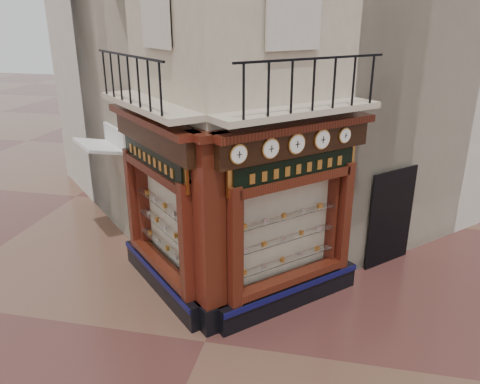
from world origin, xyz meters
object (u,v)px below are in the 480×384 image
(clock_e, at_px, (345,135))
(signboard_right, at_px, (296,168))
(corner_pilaster, at_px, (210,238))
(awning, at_px, (109,240))
(clock_c, at_px, (297,144))
(clock_d, at_px, (322,139))
(clock_a, at_px, (238,154))
(signboard_left, at_px, (153,159))
(clock_b, at_px, (270,148))

(clock_e, relative_size, signboard_right, 0.14)
(corner_pilaster, relative_size, awning, 2.59)
(clock_c, relative_size, awning, 0.25)
(corner_pilaster, bearing_deg, signboard_right, -10.25)
(signboard_right, bearing_deg, awning, 113.27)
(clock_d, distance_m, awning, 7.02)
(corner_pilaster, relative_size, clock_c, 10.20)
(clock_a, relative_size, clock_e, 1.14)
(clock_e, xyz_separation_m, signboard_left, (-3.78, -0.70, -0.52))
(signboard_left, height_order, signboard_right, signboard_right)
(corner_pilaster, height_order, awning, corner_pilaster)
(clock_a, distance_m, clock_d, 1.90)
(clock_b, xyz_separation_m, clock_e, (1.28, 1.28, -0.00))
(awning, bearing_deg, signboard_right, -156.73)
(corner_pilaster, distance_m, clock_a, 1.76)
(corner_pilaster, xyz_separation_m, clock_c, (1.46, 0.85, 1.67))
(clock_d, distance_m, signboard_right, 0.74)
(clock_d, bearing_deg, clock_c, 180.00)
(signboard_right, bearing_deg, clock_c, -135.98)
(clock_a, xyz_separation_m, signboard_left, (-2.02, 1.06, -0.52))
(signboard_left, bearing_deg, awning, 3.32)
(clock_b, relative_size, clock_e, 1.21)
(clock_c, relative_size, clock_e, 1.25)
(clock_a, bearing_deg, awning, 99.19)
(awning, bearing_deg, clock_d, -152.66)
(clock_a, bearing_deg, clock_e, 0.00)
(clock_a, bearing_deg, clock_c, 0.00)
(clock_a, relative_size, awning, 0.23)
(clock_e, bearing_deg, corner_pilaster, 171.50)
(clock_c, bearing_deg, signboard_left, 131.88)
(corner_pilaster, distance_m, awning, 5.31)
(clock_d, height_order, signboard_left, clock_d)
(clock_b, xyz_separation_m, signboard_left, (-2.50, 0.58, -0.52))
(corner_pilaster, xyz_separation_m, clock_b, (1.04, 0.43, 1.67))
(clock_e, distance_m, signboard_left, 3.88)
(clock_e, distance_m, signboard_right, 1.23)
(signboard_left, relative_size, signboard_right, 0.99)
(signboard_left, xyz_separation_m, signboard_right, (2.92, -0.00, -0.00))
(corner_pilaster, height_order, signboard_right, corner_pilaster)
(clock_c, relative_size, signboard_right, 0.18)
(clock_b, height_order, signboard_left, clock_b)
(clock_c, height_order, signboard_left, clock_c)
(clock_b, distance_m, clock_e, 1.81)
(clock_d, xyz_separation_m, awning, (-5.73, 1.82, -3.62))
(clock_a, bearing_deg, clock_b, 0.00)
(clock_c, xyz_separation_m, signboard_right, (0.00, 0.16, -0.52))
(clock_d, height_order, awning, clock_d)
(signboard_left, bearing_deg, clock_c, -138.12)
(clock_c, xyz_separation_m, signboard_left, (-2.92, 0.16, -0.52))
(clock_d, height_order, clock_e, clock_d)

